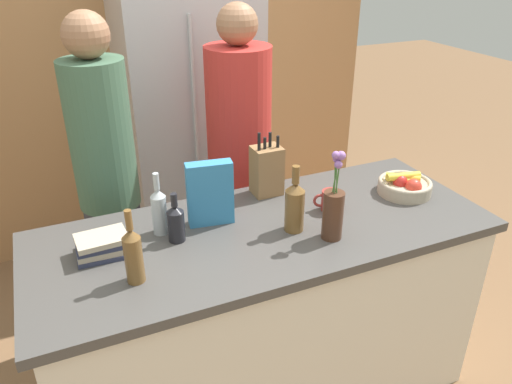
# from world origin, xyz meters

# --- Properties ---
(kitchen_island) EXTENTS (1.88, 0.74, 0.91)m
(kitchen_island) POSITION_xyz_m (0.00, 0.00, 0.46)
(kitchen_island) COLOR silver
(kitchen_island) RESTS_ON ground_plane
(back_wall_wood) EXTENTS (3.08, 0.12, 2.60)m
(back_wall_wood) POSITION_xyz_m (0.00, 1.73, 1.30)
(back_wall_wood) COLOR #AD7A4C
(back_wall_wood) RESTS_ON ground_plane
(refrigerator) EXTENTS (0.80, 0.62, 1.95)m
(refrigerator) POSITION_xyz_m (0.11, 1.37, 0.97)
(refrigerator) COLOR #B7B7BC
(refrigerator) RESTS_ON ground_plane
(fruit_bowl) EXTENTS (0.24, 0.24, 0.10)m
(fruit_bowl) POSITION_xyz_m (0.71, 0.02, 0.95)
(fruit_bowl) COLOR tan
(fruit_bowl) RESTS_ON kitchen_island
(knife_block) EXTENTS (0.13, 0.11, 0.31)m
(knife_block) POSITION_xyz_m (0.14, 0.28, 1.02)
(knife_block) COLOR olive
(knife_block) RESTS_ON kitchen_island
(flower_vase) EXTENTS (0.08, 0.08, 0.37)m
(flower_vase) POSITION_xyz_m (0.21, -0.17, 1.03)
(flower_vase) COLOR #4C2D1E
(flower_vase) RESTS_ON kitchen_island
(cereal_box) EXTENTS (0.19, 0.09, 0.27)m
(cereal_box) POSITION_xyz_m (-0.19, 0.13, 1.04)
(cereal_box) COLOR teal
(cereal_box) RESTS_ON kitchen_island
(coffee_mug) EXTENTS (0.11, 0.08, 0.09)m
(coffee_mug) POSITION_xyz_m (0.32, 0.02, 0.95)
(coffee_mug) COLOR #99332D
(coffee_mug) RESTS_ON kitchen_island
(book_stack) EXTENTS (0.19, 0.16, 0.08)m
(book_stack) POSITION_xyz_m (-0.63, 0.07, 0.95)
(book_stack) COLOR #2D334C
(book_stack) RESTS_ON kitchen_island
(bottle_oil) EXTENTS (0.08, 0.08, 0.28)m
(bottle_oil) POSITION_xyz_m (0.10, -0.06, 1.02)
(bottle_oil) COLOR brown
(bottle_oil) RESTS_ON kitchen_island
(bottle_vinegar) EXTENTS (0.07, 0.07, 0.20)m
(bottle_vinegar) POSITION_xyz_m (-0.35, 0.06, 0.99)
(bottle_vinegar) COLOR black
(bottle_vinegar) RESTS_ON kitchen_island
(bottle_wine) EXTENTS (0.06, 0.06, 0.26)m
(bottle_wine) POSITION_xyz_m (-0.40, 0.14, 1.01)
(bottle_wine) COLOR #B2BCC1
(bottle_wine) RESTS_ON kitchen_island
(bottle_water) EXTENTS (0.06, 0.06, 0.28)m
(bottle_water) POSITION_xyz_m (-0.55, -0.14, 1.02)
(bottle_water) COLOR brown
(bottle_water) RESTS_ON kitchen_island
(person_at_sink) EXTENTS (0.28, 0.28, 1.70)m
(person_at_sink) POSITION_xyz_m (-0.52, 0.64, 0.98)
(person_at_sink) COLOR #383842
(person_at_sink) RESTS_ON ground_plane
(person_in_blue) EXTENTS (0.33, 0.33, 1.70)m
(person_in_blue) POSITION_xyz_m (0.16, 0.67, 0.96)
(person_in_blue) COLOR #383842
(person_in_blue) RESTS_ON ground_plane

